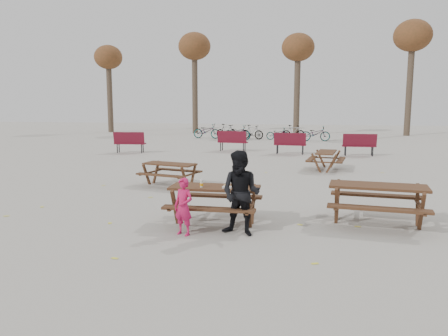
% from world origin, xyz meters
% --- Properties ---
extents(ground, '(80.00, 80.00, 0.00)m').
position_xyz_m(ground, '(0.00, 0.00, 0.00)').
color(ground, gray).
rests_on(ground, ground).
extents(main_picnic_table, '(1.80, 1.45, 0.78)m').
position_xyz_m(main_picnic_table, '(0.00, 0.00, 0.59)').
color(main_picnic_table, '#3A2515').
rests_on(main_picnic_table, ground).
extents(food_tray, '(0.18, 0.11, 0.03)m').
position_xyz_m(food_tray, '(0.28, -0.14, 0.79)').
color(food_tray, silver).
rests_on(food_tray, main_picnic_table).
extents(bread_roll, '(0.14, 0.06, 0.05)m').
position_xyz_m(bread_roll, '(0.28, -0.14, 0.83)').
color(bread_roll, tan).
rests_on(bread_roll, food_tray).
extents(soda_bottle, '(0.07, 0.07, 0.17)m').
position_xyz_m(soda_bottle, '(-0.24, -0.15, 0.85)').
color(soda_bottle, silver).
rests_on(soda_bottle, main_picnic_table).
extents(child, '(0.46, 0.38, 1.08)m').
position_xyz_m(child, '(-0.41, -0.86, 0.54)').
color(child, '#BE174F').
rests_on(child, ground).
extents(adult, '(0.89, 0.77, 1.58)m').
position_xyz_m(adult, '(0.64, -0.66, 0.79)').
color(adult, black).
rests_on(adult, ground).
extents(picnic_table_east, '(2.05, 1.72, 0.82)m').
position_xyz_m(picnic_table_east, '(3.24, 0.55, 0.41)').
color(picnic_table_east, '#3A2515').
rests_on(picnic_table_east, ground).
extents(picnic_table_north, '(1.80, 1.58, 0.67)m').
position_xyz_m(picnic_table_north, '(-2.16, 3.76, 0.33)').
color(picnic_table_north, '#3A2515').
rests_on(picnic_table_north, ground).
extents(picnic_table_far, '(1.49, 1.75, 0.68)m').
position_xyz_m(picnic_table_far, '(2.52, 7.69, 0.34)').
color(picnic_table_far, '#3A2515').
rests_on(picnic_table_far, ground).
extents(park_bench_row, '(12.41, 2.33, 1.03)m').
position_xyz_m(park_bench_row, '(-0.82, 12.32, 0.52)').
color(park_bench_row, maroon).
rests_on(park_bench_row, ground).
extents(bicycle_row, '(9.15, 2.13, 1.00)m').
position_xyz_m(bicycle_row, '(-1.61, 20.15, 0.48)').
color(bicycle_row, black).
rests_on(bicycle_row, ground).
extents(tree_row, '(32.17, 3.52, 8.26)m').
position_xyz_m(tree_row, '(0.90, 25.15, 6.19)').
color(tree_row, '#382B21').
rests_on(tree_row, ground).
extents(fallen_leaves, '(11.00, 11.00, 0.01)m').
position_xyz_m(fallen_leaves, '(0.50, 2.50, 0.00)').
color(fallen_leaves, yellow).
rests_on(fallen_leaves, ground).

